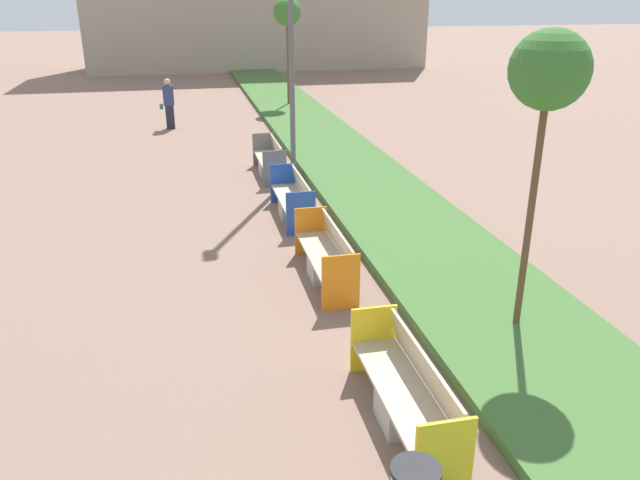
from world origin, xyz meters
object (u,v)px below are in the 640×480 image
at_px(bench_yellow_frame, 406,397).
at_px(bench_blue_frame, 293,201).
at_px(sapling_tree_near, 549,75).
at_px(pedestrian_walking, 169,103).
at_px(bench_grey_frame, 270,162).
at_px(sapling_tree_far, 287,13).
at_px(bench_orange_frame, 327,259).

distance_m(bench_yellow_frame, bench_blue_frame, 7.42).
distance_m(sapling_tree_near, pedestrian_walking, 17.35).
bearing_deg(bench_grey_frame, sapling_tree_far, 77.51).
bearing_deg(sapling_tree_far, bench_grey_frame, -102.49).
height_order(bench_yellow_frame, pedestrian_walking, pedestrian_walking).
xyz_separation_m(bench_orange_frame, sapling_tree_near, (2.33, -2.46, 3.38)).
distance_m(sapling_tree_far, pedestrian_walking, 6.81).
distance_m(sapling_tree_near, sapling_tree_far, 19.84).
bearing_deg(bench_orange_frame, sapling_tree_near, -46.55).
xyz_separation_m(sapling_tree_far, pedestrian_walking, (-5.04, -3.48, -2.97)).
xyz_separation_m(bench_orange_frame, sapling_tree_far, (2.33, 17.38, 3.53)).
height_order(bench_yellow_frame, bench_orange_frame, same).
relative_size(bench_grey_frame, sapling_tree_near, 0.52).
bearing_deg(bench_orange_frame, sapling_tree_far, 82.38).
distance_m(bench_blue_frame, sapling_tree_far, 14.69).
bearing_deg(sapling_tree_far, pedestrian_walking, -145.42).
xyz_separation_m(bench_yellow_frame, bench_grey_frame, (-0.00, 10.98, -0.00)).
bearing_deg(bench_grey_frame, pedestrian_walking, 111.14).
relative_size(sapling_tree_near, sapling_tree_far, 0.96).
bearing_deg(pedestrian_walking, bench_blue_frame, -75.61).
bearing_deg(sapling_tree_far, sapling_tree_near, -90.00).
xyz_separation_m(bench_yellow_frame, bench_blue_frame, (-0.00, 7.42, -0.00)).
distance_m(bench_orange_frame, bench_grey_frame, 6.88).
relative_size(bench_orange_frame, bench_grey_frame, 1.07).
xyz_separation_m(bench_grey_frame, pedestrian_walking, (-2.72, 7.03, 0.56)).
xyz_separation_m(bench_yellow_frame, pedestrian_walking, (-2.72, 18.01, 0.55)).
height_order(bench_grey_frame, sapling_tree_near, sapling_tree_near).
relative_size(bench_grey_frame, sapling_tree_far, 0.49).
xyz_separation_m(bench_grey_frame, sapling_tree_near, (2.33, -9.34, 3.39)).
distance_m(bench_yellow_frame, bench_orange_frame, 4.10).
bearing_deg(sapling_tree_far, bench_yellow_frame, -96.18).
distance_m(bench_grey_frame, sapling_tree_near, 10.20).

